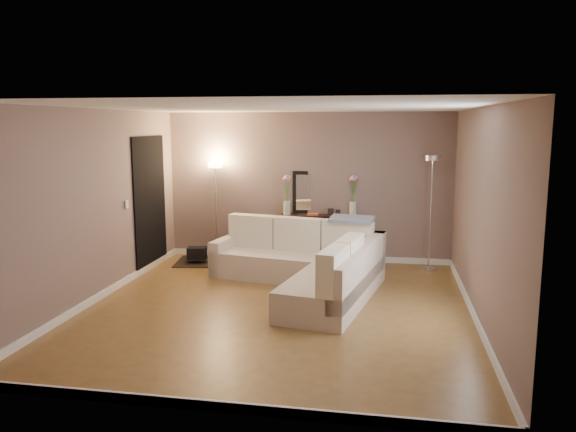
% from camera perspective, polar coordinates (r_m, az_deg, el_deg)
% --- Properties ---
extents(floor, '(5.00, 5.50, 0.01)m').
position_cam_1_polar(floor, '(7.49, -1.08, -9.37)').
color(floor, brown).
rests_on(floor, ground).
extents(ceiling, '(5.00, 5.50, 0.01)m').
position_cam_1_polar(ceiling, '(7.09, -1.15, 11.03)').
color(ceiling, white).
rests_on(ceiling, ground).
extents(wall_back, '(5.00, 0.02, 2.60)m').
position_cam_1_polar(wall_back, '(9.87, 1.99, 2.97)').
color(wall_back, '#7C675F').
rests_on(wall_back, ground).
extents(wall_front, '(5.00, 0.02, 2.60)m').
position_cam_1_polar(wall_front, '(4.55, -7.88, -4.69)').
color(wall_front, '#7C675F').
rests_on(wall_front, ground).
extents(wall_left, '(0.02, 5.50, 2.60)m').
position_cam_1_polar(wall_left, '(8.04, -18.95, 1.00)').
color(wall_left, '#7C675F').
rests_on(wall_left, ground).
extents(wall_right, '(0.02, 5.50, 2.60)m').
position_cam_1_polar(wall_right, '(7.13, 19.08, -0.01)').
color(wall_right, '#7C675F').
rests_on(wall_right, ground).
extents(baseboard_back, '(5.00, 0.03, 0.10)m').
position_cam_1_polar(baseboard_back, '(10.07, 1.93, -4.14)').
color(baseboard_back, white).
rests_on(baseboard_back, ground).
extents(baseboard_front, '(5.00, 0.03, 0.10)m').
position_cam_1_polar(baseboard_front, '(5.02, -7.46, -18.60)').
color(baseboard_front, white).
rests_on(baseboard_front, ground).
extents(baseboard_left, '(0.03, 5.50, 0.10)m').
position_cam_1_polar(baseboard_left, '(8.29, -18.34, -7.58)').
color(baseboard_left, white).
rests_on(baseboard_left, ground).
extents(baseboard_right, '(0.03, 5.50, 0.10)m').
position_cam_1_polar(baseboard_right, '(7.42, 18.37, -9.57)').
color(baseboard_right, white).
rests_on(baseboard_right, ground).
extents(doorway, '(0.02, 1.20, 2.20)m').
position_cam_1_polar(doorway, '(9.56, -13.82, 1.28)').
color(doorway, black).
rests_on(doorway, ground).
extents(switch_plate, '(0.02, 0.08, 0.12)m').
position_cam_1_polar(switch_plate, '(8.79, -16.08, 1.15)').
color(switch_plate, white).
rests_on(switch_plate, ground).
extents(sectional_sofa, '(2.75, 2.96, 0.92)m').
position_cam_1_polar(sectional_sofa, '(8.30, 2.17, -4.98)').
color(sectional_sofa, beige).
rests_on(sectional_sofa, floor).
extents(throw_blanket, '(0.71, 0.47, 0.09)m').
position_cam_1_polar(throw_blanket, '(8.65, 6.49, -0.32)').
color(throw_blanket, slate).
rests_on(throw_blanket, sectional_sofa).
extents(console_table, '(1.39, 0.54, 0.83)m').
position_cam_1_polar(console_table, '(9.84, 2.72, -1.96)').
color(console_table, black).
rests_on(console_table, floor).
extents(leaning_mirror, '(0.96, 0.17, 0.75)m').
position_cam_1_polar(leaning_mirror, '(9.89, 3.25, 2.41)').
color(leaning_mirror, black).
rests_on(leaning_mirror, console_table).
extents(table_decor, '(0.58, 0.15, 0.14)m').
position_cam_1_polar(table_decor, '(9.73, 3.23, 0.21)').
color(table_decor, orange).
rests_on(table_decor, console_table).
extents(flower_vase_left, '(0.16, 0.14, 0.71)m').
position_cam_1_polar(flower_vase_left, '(9.74, -0.11, 1.83)').
color(flower_vase_left, silver).
rests_on(flower_vase_left, console_table).
extents(flower_vase_right, '(0.16, 0.14, 0.71)m').
position_cam_1_polar(flower_vase_right, '(9.76, 6.63, 1.78)').
color(flower_vase_right, silver).
rests_on(flower_vase_right, console_table).
extents(floor_lamp_lit, '(0.27, 0.27, 1.71)m').
position_cam_1_polar(floor_lamp_lit, '(10.04, -7.35, 2.47)').
color(floor_lamp_lit, silver).
rests_on(floor_lamp_lit, floor).
extents(floor_lamp_unlit, '(0.34, 0.34, 1.90)m').
position_cam_1_polar(floor_lamp_unlit, '(9.40, 14.40, 2.61)').
color(floor_lamp_unlit, silver).
rests_on(floor_lamp_unlit, floor).
extents(charcoal_rug, '(1.22, 0.98, 0.01)m').
position_cam_1_polar(charcoal_rug, '(9.96, -8.05, -4.62)').
color(charcoal_rug, black).
rests_on(charcoal_rug, floor).
extents(black_bag, '(0.34, 0.26, 0.20)m').
position_cam_1_polar(black_bag, '(9.88, -9.24, -3.73)').
color(black_bag, black).
rests_on(black_bag, charcoal_rug).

